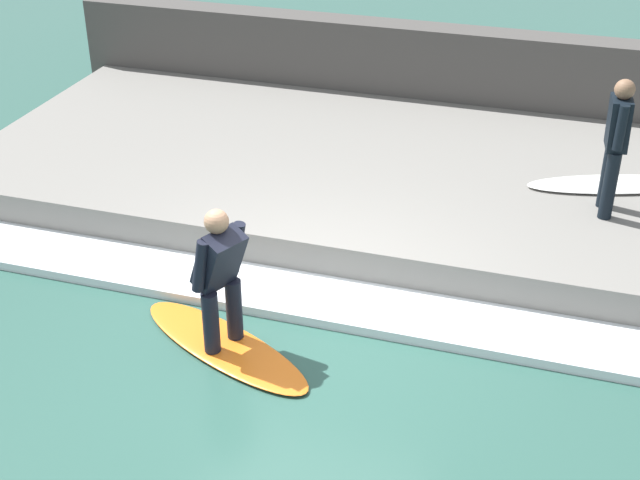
# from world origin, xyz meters

# --- Properties ---
(ground_plane) EXTENTS (28.00, 28.00, 0.00)m
(ground_plane) POSITION_xyz_m (0.00, 0.00, 0.00)
(ground_plane) COLOR #2D564C
(concrete_ledge) EXTENTS (4.40, 10.09, 0.45)m
(concrete_ledge) POSITION_xyz_m (3.20, 0.00, 0.22)
(concrete_ledge) COLOR slate
(concrete_ledge) RESTS_ON ground_plane
(back_wall) EXTENTS (0.50, 10.60, 1.45)m
(back_wall) POSITION_xyz_m (5.65, 0.00, 0.72)
(back_wall) COLOR #474442
(back_wall) RESTS_ON ground_plane
(wave_foam_crest) EXTENTS (0.80, 9.59, 0.10)m
(wave_foam_crest) POSITION_xyz_m (0.61, 0.00, 0.05)
(wave_foam_crest) COLOR silver
(wave_foam_crest) RESTS_ON ground_plane
(surfboard_riding) EXTENTS (1.41, 2.14, 0.06)m
(surfboard_riding) POSITION_xyz_m (-0.36, 0.61, 0.03)
(surfboard_riding) COLOR orange
(surfboard_riding) RESTS_ON ground_plane
(surfer_riding) EXTENTS (0.51, 0.53, 1.41)m
(surfer_riding) POSITION_xyz_m (-0.36, 0.61, 0.84)
(surfer_riding) COLOR black
(surfer_riding) RESTS_ON surfboard_riding
(surfer_waiting_near) EXTENTS (0.51, 0.26, 1.52)m
(surfer_waiting_near) POSITION_xyz_m (2.65, -2.65, 1.30)
(surfer_waiting_near) COLOR black
(surfer_waiting_near) RESTS_ON concrete_ledge
(surfboard_waiting_near) EXTENTS (1.15, 2.11, 0.06)m
(surfboard_waiting_near) POSITION_xyz_m (3.33, -2.76, 0.48)
(surfboard_waiting_near) COLOR white
(surfboard_waiting_near) RESTS_ON concrete_ledge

